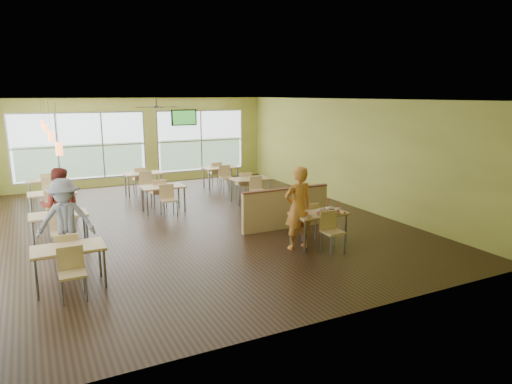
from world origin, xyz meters
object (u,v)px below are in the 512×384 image
half_wall_divider (286,208)px  food_basket (330,209)px  man_plaid (298,208)px  main_table (318,218)px

half_wall_divider → food_basket: 1.47m
man_plaid → food_basket: (0.86, 0.04, -0.13)m
man_plaid → food_basket: size_ratio=7.63×
main_table → man_plaid: 0.61m
main_table → food_basket: size_ratio=6.33×
main_table → food_basket: bearing=6.9°
half_wall_divider → food_basket: size_ratio=10.00×
food_basket → main_table: bearing=-173.1°
man_plaid → food_basket: man_plaid is taller
main_table → half_wall_divider: 1.45m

